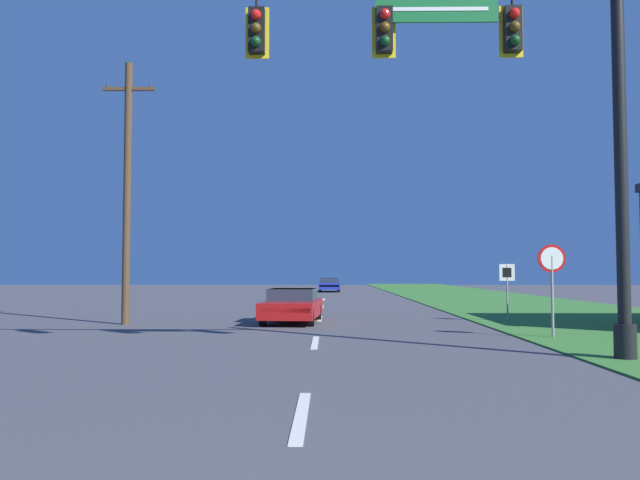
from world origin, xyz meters
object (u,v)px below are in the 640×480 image
(signal_mast, at_px, (511,101))
(route_sign_post, at_px, (507,279))
(far_car, at_px, (329,285))
(stop_sign, at_px, (552,269))
(car_ahead, at_px, (292,305))
(utility_pole_near, at_px, (127,188))

(signal_mast, xyz_separation_m, route_sign_post, (2.61, 9.64, -3.85))
(far_car, relative_size, stop_sign, 1.78)
(far_car, distance_m, route_sign_post, 33.07)
(signal_mast, xyz_separation_m, car_ahead, (-5.09, 9.25, -4.77))
(signal_mast, distance_m, stop_sign, 5.88)
(far_car, xyz_separation_m, utility_pole_near, (-6.98, -33.73, 4.07))
(far_car, distance_m, stop_sign, 38.43)
(far_car, bearing_deg, utility_pole_near, -101.69)
(signal_mast, bearing_deg, stop_sign, 61.36)
(signal_mast, relative_size, car_ahead, 2.02)
(route_sign_post, relative_size, utility_pole_near, 0.22)
(route_sign_post, bearing_deg, car_ahead, -177.11)
(stop_sign, height_order, route_sign_post, stop_sign)
(route_sign_post, bearing_deg, stop_sign, -93.61)
(stop_sign, relative_size, route_sign_post, 1.23)
(car_ahead, xyz_separation_m, route_sign_post, (7.70, 0.39, 0.92))
(stop_sign, bearing_deg, utility_pole_near, 162.07)
(far_car, height_order, stop_sign, stop_sign)
(far_car, bearing_deg, signal_mast, -84.89)
(car_ahead, bearing_deg, far_car, 87.68)
(far_car, height_order, utility_pole_near, utility_pole_near)
(stop_sign, xyz_separation_m, route_sign_post, (0.35, 5.50, -0.34))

